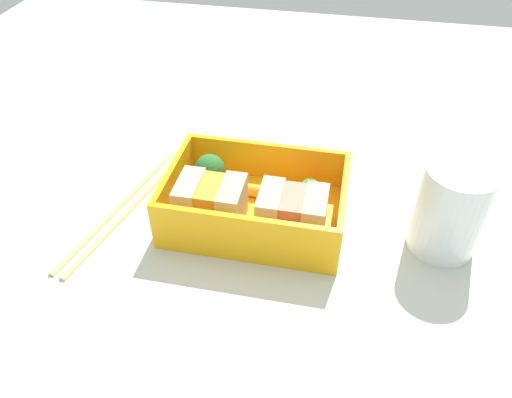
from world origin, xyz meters
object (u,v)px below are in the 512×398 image
(broccoli_floret, at_px, (210,171))
(chopstick_pair, at_px, (125,205))
(sandwich_left, at_px, (292,214))
(drinking_glass, at_px, (451,213))
(carrot_stick_far_left, at_px, (263,192))
(sandwich_center_left, at_px, (211,203))
(strawberry_far_left, at_px, (309,193))

(broccoli_floret, xyz_separation_m, chopstick_pair, (0.09, 0.03, -0.04))
(sandwich_left, height_order, drinking_glass, drinking_glass)
(sandwich_left, xyz_separation_m, carrot_stick_far_left, (0.04, -0.05, -0.02))
(sandwich_left, relative_size, drinking_glass, 0.70)
(sandwich_center_left, bearing_deg, carrot_stick_far_left, -132.79)
(carrot_stick_far_left, distance_m, chopstick_pair, 0.15)
(drinking_glass, bearing_deg, sandwich_left, 7.84)
(strawberry_far_left, xyz_separation_m, drinking_glass, (-0.13, 0.02, 0.02))
(broccoli_floret, distance_m, drinking_glass, 0.24)
(sandwich_center_left, distance_m, strawberry_far_left, 0.10)
(sandwich_center_left, height_order, drinking_glass, drinking_glass)
(strawberry_far_left, height_order, chopstick_pair, strawberry_far_left)
(sandwich_center_left, xyz_separation_m, drinking_glass, (-0.22, -0.02, 0.01))
(chopstick_pair, bearing_deg, drinking_glass, -178.71)
(sandwich_left, height_order, sandwich_center_left, same)
(sandwich_left, height_order, chopstick_pair, sandwich_left)
(carrot_stick_far_left, distance_m, drinking_glass, 0.18)
(broccoli_floret, bearing_deg, strawberry_far_left, 179.78)
(sandwich_left, xyz_separation_m, chopstick_pair, (0.18, -0.01, -0.03))
(carrot_stick_far_left, bearing_deg, strawberry_far_left, 178.17)
(strawberry_far_left, height_order, broccoli_floret, broccoli_floret)
(broccoli_floret, relative_size, chopstick_pair, 0.21)
(sandwich_left, relative_size, sandwich_center_left, 1.00)
(sandwich_left, bearing_deg, strawberry_far_left, -104.61)
(drinking_glass, bearing_deg, sandwich_center_left, 5.07)
(sandwich_left, distance_m, carrot_stick_far_left, 0.06)
(broccoli_floret, bearing_deg, chopstick_pair, 20.65)
(carrot_stick_far_left, bearing_deg, chopstick_pair, 13.27)
(chopstick_pair, relative_size, drinking_glass, 2.35)
(sandwich_center_left, distance_m, carrot_stick_far_left, 0.07)
(strawberry_far_left, bearing_deg, broccoli_floret, -0.22)
(sandwich_left, height_order, carrot_stick_far_left, sandwich_left)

